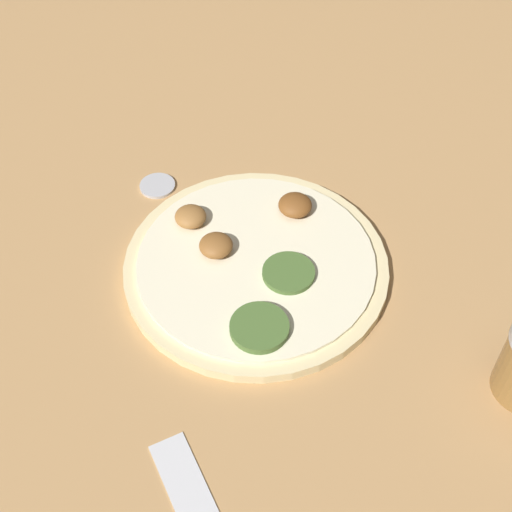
% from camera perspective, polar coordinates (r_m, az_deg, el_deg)
% --- Properties ---
extents(ground_plane, '(3.00, 3.00, 0.00)m').
position_cam_1_polar(ground_plane, '(0.73, 0.00, -1.12)').
color(ground_plane, tan).
extents(pizza, '(0.27, 0.27, 0.03)m').
position_cam_1_polar(pizza, '(0.72, -0.03, -0.65)').
color(pizza, beige).
rests_on(pizza, ground_plane).
extents(loose_cap, '(0.04, 0.04, 0.01)m').
position_cam_1_polar(loose_cap, '(0.82, -7.90, 5.68)').
color(loose_cap, '#B2B2B7').
rests_on(loose_cap, ground_plane).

